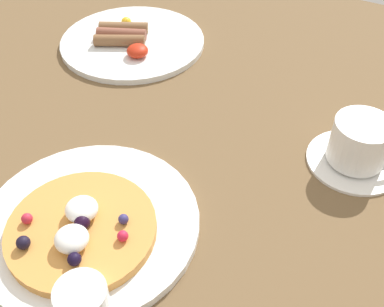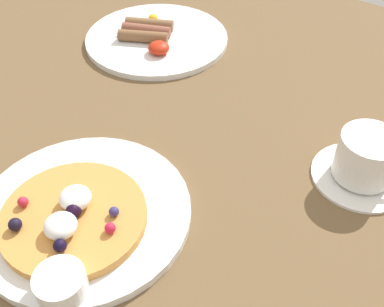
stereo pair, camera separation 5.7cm
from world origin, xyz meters
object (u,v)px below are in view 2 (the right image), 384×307
at_px(breakfast_plate, 157,39).
at_px(syrup_ramekin, 61,283).
at_px(coffee_saucer, 360,175).
at_px(pancake_plate, 84,212).
at_px(coffee_cup, 368,156).

bearing_deg(breakfast_plate, syrup_ramekin, -61.05).
bearing_deg(coffee_saucer, breakfast_plate, 165.62).
bearing_deg(breakfast_plate, pancake_plate, -62.63).
distance_m(coffee_saucer, coffee_cup, 0.04).
relative_size(pancake_plate, breakfast_plate, 0.99).
bearing_deg(breakfast_plate, coffee_cup, -14.23).
relative_size(pancake_plate, syrup_ramekin, 4.82).
bearing_deg(coffee_saucer, pancake_plate, -133.31).
xyz_separation_m(syrup_ramekin, coffee_cup, (0.19, 0.36, 0.02)).
xyz_separation_m(pancake_plate, coffee_cup, (0.26, 0.27, 0.04)).
distance_m(breakfast_plate, coffee_cup, 0.47).
bearing_deg(coffee_cup, breakfast_plate, 165.77).
height_order(breakfast_plate, coffee_saucer, breakfast_plate).
relative_size(breakfast_plate, coffee_cup, 2.66).
xyz_separation_m(pancake_plate, coffee_saucer, (0.26, 0.27, -0.00)).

